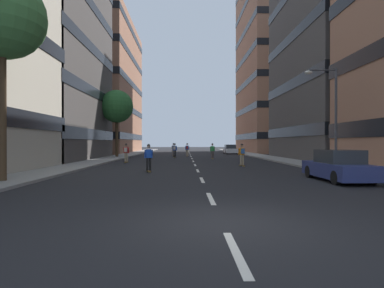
# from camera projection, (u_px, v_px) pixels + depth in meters

# --- Properties ---
(ground_plane) EXTENTS (173.92, 173.92, 0.00)m
(ground_plane) POSITION_uv_depth(u_px,v_px,m) (192.00, 158.00, 36.20)
(ground_plane) COLOR black
(sidewalk_left) EXTENTS (2.79, 79.71, 0.14)m
(sidewalk_left) POSITION_uv_depth(u_px,v_px,m) (120.00, 156.00, 39.60)
(sidewalk_left) COLOR gray
(sidewalk_left) RESTS_ON ground_plane
(sidewalk_right) EXTENTS (2.79, 79.71, 0.14)m
(sidewalk_right) POSITION_uv_depth(u_px,v_px,m) (261.00, 156.00, 40.05)
(sidewalk_right) COLOR gray
(sidewalk_right) RESTS_ON ground_plane
(lane_markings) EXTENTS (0.16, 67.20, 0.01)m
(lane_markings) POSITION_uv_depth(u_px,v_px,m) (192.00, 158.00, 37.72)
(lane_markings) COLOR silver
(lane_markings) RESTS_ON ground_plane
(building_left_mid) EXTENTS (13.40, 17.05, 27.19)m
(building_left_mid) POSITION_uv_depth(u_px,v_px,m) (30.00, 31.00, 32.36)
(building_left_mid) COLOR #4C4744
(building_left_mid) RESTS_ON ground_plane
(building_left_far) EXTENTS (13.40, 24.02, 24.42)m
(building_left_far) POSITION_uv_depth(u_px,v_px,m) (97.00, 87.00, 57.33)
(building_left_far) COLOR #9E6B51
(building_left_far) RESTS_ON ground_plane
(building_right_mid) EXTENTS (13.40, 16.68, 25.25)m
(building_right_mid) POSITION_uv_depth(u_px,v_px,m) (351.00, 43.00, 33.22)
(building_right_mid) COLOR #4C4744
(building_right_mid) RESTS_ON ground_plane
(building_right_far) EXTENTS (13.40, 20.08, 34.65)m
(building_right_far) POSITION_uv_depth(u_px,v_px,m) (279.00, 61.00, 58.16)
(building_right_far) COLOR #9E6B51
(building_right_far) RESTS_ON ground_plane
(parked_car_near) EXTENTS (1.82, 4.40, 1.52)m
(parked_car_near) POSITION_uv_depth(u_px,v_px,m) (230.00, 150.00, 49.89)
(parked_car_near) COLOR silver
(parked_car_near) RESTS_ON ground_plane
(parked_car_mid) EXTENTS (1.82, 4.40, 1.52)m
(parked_car_mid) POSITION_uv_depth(u_px,v_px,m) (338.00, 167.00, 14.86)
(parked_car_mid) COLOR navy
(parked_car_mid) RESTS_ON ground_plane
(street_tree_near) EXTENTS (3.85, 3.85, 9.42)m
(street_tree_near) POSITION_uv_depth(u_px,v_px,m) (2.00, 17.00, 13.87)
(street_tree_near) COLOR #4C3823
(street_tree_near) RESTS_ON sidewalk_left
(street_tree_mid) EXTENTS (4.01, 4.01, 8.16)m
(street_tree_mid) POSITION_uv_depth(u_px,v_px,m) (117.00, 107.00, 37.45)
(street_tree_mid) COLOR #4C3823
(street_tree_mid) RESTS_ON sidewalk_left
(streetlamp_right) EXTENTS (2.13, 0.30, 6.50)m
(streetlamp_right) POSITION_uv_depth(u_px,v_px,m) (330.00, 107.00, 19.69)
(streetlamp_right) COLOR #3F3F44
(streetlamp_right) RESTS_ON sidewalk_right
(skater_0) EXTENTS (0.57, 0.92, 1.78)m
(skater_0) POSITION_uv_depth(u_px,v_px,m) (149.00, 156.00, 19.40)
(skater_0) COLOR brown
(skater_0) RESTS_ON ground_plane
(skater_1) EXTENTS (0.53, 0.90, 1.78)m
(skater_1) POSITION_uv_depth(u_px,v_px,m) (212.00, 150.00, 34.73)
(skater_1) COLOR brown
(skater_1) RESTS_ON ground_plane
(skater_2) EXTENTS (0.57, 0.92, 1.78)m
(skater_2) POSITION_uv_depth(u_px,v_px,m) (173.00, 148.00, 43.14)
(skater_2) COLOR brown
(skater_2) RESTS_ON ground_plane
(skater_3) EXTENTS (0.56, 0.92, 1.78)m
(skater_3) POSITION_uv_depth(u_px,v_px,m) (175.00, 149.00, 38.04)
(skater_3) COLOR brown
(skater_3) RESTS_ON ground_plane
(skater_4) EXTENTS (0.56, 0.92, 1.78)m
(skater_4) POSITION_uv_depth(u_px,v_px,m) (242.00, 153.00, 24.09)
(skater_4) COLOR brown
(skater_4) RESTS_ON ground_plane
(skater_5) EXTENTS (0.54, 0.91, 1.78)m
(skater_5) POSITION_uv_depth(u_px,v_px,m) (126.00, 152.00, 28.39)
(skater_5) COLOR brown
(skater_5) RESTS_ON ground_plane
(skater_6) EXTENTS (0.54, 0.91, 1.78)m
(skater_6) POSITION_uv_depth(u_px,v_px,m) (187.00, 149.00, 41.26)
(skater_6) COLOR brown
(skater_6) RESTS_ON ground_plane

